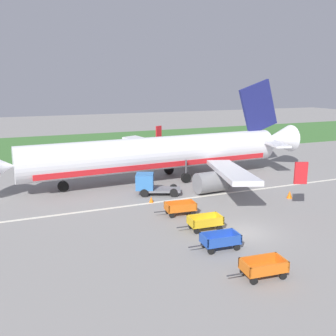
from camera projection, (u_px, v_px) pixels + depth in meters
The scene contains 11 objects.
ground_plane at pixel (243, 233), 27.98m from camera, with size 220.00×220.00×0.00m, color gray.
grass_strip at pixel (103, 143), 68.87m from camera, with size 220.00×28.00×0.06m, color #3D7033.
apron_stripe at pixel (189, 198), 36.32m from camera, with size 120.00×0.36×0.01m, color silver.
airplane at pixel (166, 153), 42.59m from camera, with size 37.62×30.27×11.34m.
baggage_cart_nearest at pixel (263, 267), 21.47m from camera, with size 3.60×1.62×1.07m.
baggage_cart_second_in_row at pixel (220, 240), 25.13m from camera, with size 3.59×1.57×1.07m.
baggage_cart_third_in_row at pixel (205, 222), 28.45m from camera, with size 3.59×1.54×1.07m.
baggage_cart_fourth_in_row at pixel (180, 208), 31.67m from camera, with size 3.60×1.63×1.07m.
service_truck_beside_carts at pixel (150, 184), 37.31m from camera, with size 4.77×3.44×2.10m.
traffic_cone_near_plane at pixel (151, 199), 34.95m from camera, with size 0.44×0.44×0.58m, color orange.
traffic_cone_mid_apron at pixel (290, 194), 36.26m from camera, with size 0.55×0.55×0.72m, color orange.
Camera 1 is at (-15.30, -22.01, 10.92)m, focal length 40.25 mm.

